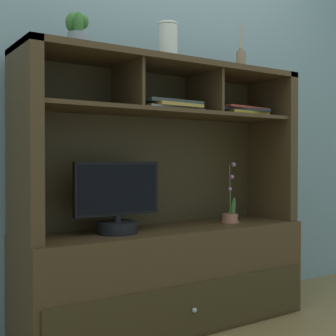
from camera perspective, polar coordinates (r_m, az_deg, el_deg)
The scene contains 10 objects.
floor_plane at distance 2.60m, azimuth 0.00°, elevation -19.00°, with size 6.00×6.00×0.02m, color olive.
back_wall at distance 2.71m, azimuth -2.93°, elevation 12.06°, with size 6.00×0.02×2.80m, color #7D989B.
media_console at distance 2.50m, azimuth -0.10°, elevation -9.47°, with size 1.57×0.46×1.39m.
tv_monitor at distance 2.28m, azimuth -6.22°, elevation -4.27°, with size 0.45×0.20×0.35m.
potted_orchid at distance 2.69m, azimuth 7.64°, elevation -5.65°, with size 0.11×0.11×0.35m.
magazine_stack_left at distance 2.74m, azimuth 8.70°, elevation 6.86°, with size 0.36×0.25×0.05m.
magazine_stack_centre at distance 2.42m, azimuth 0.13°, elevation 7.62°, with size 0.39×0.24×0.05m.
diffuser_bottle at distance 2.82m, azimuth 8.95°, elevation 12.81°, with size 0.06×0.06×0.28m.
potted_succulent at distance 2.26m, azimuth -10.99°, elevation 16.00°, with size 0.12×0.12×0.17m.
ceramic_vase at distance 2.52m, azimuth -0.01°, elevation 15.14°, with size 0.11×0.11×0.21m.
Camera 1 is at (-1.35, -2.04, 0.88)m, focal length 49.72 mm.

